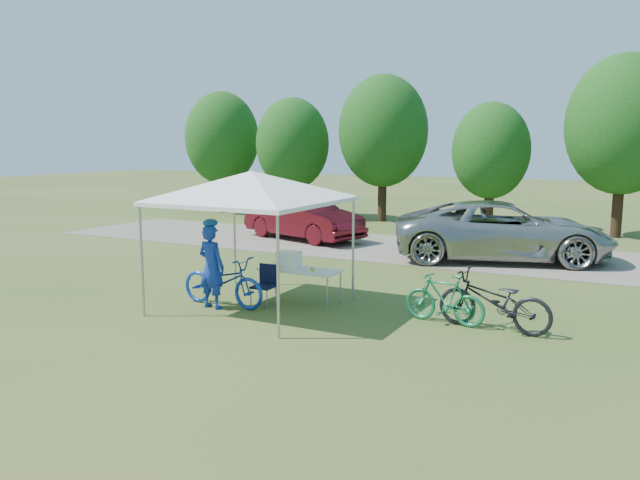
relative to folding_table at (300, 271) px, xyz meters
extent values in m
plane|color=#2D5119|center=(-0.59, -0.84, -0.64)|extent=(100.00, 100.00, 0.00)
cube|color=gray|center=(-0.59, 7.16, -0.63)|extent=(24.00, 5.00, 0.02)
cylinder|color=#A5A5AA|center=(-2.09, -2.34, 0.41)|extent=(0.05, 0.05, 2.10)
cylinder|color=#A5A5AA|center=(0.91, -2.34, 0.41)|extent=(0.05, 0.05, 2.10)
cylinder|color=#A5A5AA|center=(-2.09, 0.66, 0.41)|extent=(0.05, 0.05, 2.10)
cylinder|color=#A5A5AA|center=(0.91, 0.66, 0.41)|extent=(0.05, 0.05, 2.10)
cube|color=white|center=(-0.59, -0.84, 1.50)|extent=(3.15, 3.15, 0.08)
pyramid|color=white|center=(-0.59, -0.84, 2.09)|extent=(4.53, 4.53, 0.55)
cylinder|color=#382314|center=(-11.59, 13.16, 0.30)|extent=(0.36, 0.36, 1.89)
ellipsoid|color=#144711|center=(-11.59, 13.16, 2.87)|extent=(3.46, 3.46, 4.32)
cylinder|color=#382314|center=(-7.59, 12.86, 0.23)|extent=(0.36, 0.36, 1.75)
ellipsoid|color=#144711|center=(-7.59, 12.86, 2.61)|extent=(3.20, 3.20, 4.00)
cylinder|color=#382314|center=(-3.59, 13.46, 0.37)|extent=(0.36, 0.36, 2.03)
ellipsoid|color=#144711|center=(-3.59, 13.46, 3.13)|extent=(3.71, 3.71, 4.64)
cylinder|color=#382314|center=(0.91, 13.26, 0.16)|extent=(0.36, 0.36, 1.61)
ellipsoid|color=#144711|center=(0.91, 13.26, 2.35)|extent=(2.94, 2.94, 3.68)
cylinder|color=#382314|center=(5.41, 12.96, 0.41)|extent=(0.36, 0.36, 2.10)
ellipsoid|color=#144711|center=(5.41, 12.96, 3.26)|extent=(3.84, 3.84, 4.80)
cube|color=white|center=(0.00, 0.00, 0.02)|extent=(1.67, 0.70, 0.04)
cylinder|color=#A5A5AA|center=(-0.79, -0.30, -0.32)|extent=(0.04, 0.04, 0.65)
cylinder|color=#A5A5AA|center=(0.79, -0.30, -0.32)|extent=(0.04, 0.04, 0.65)
cylinder|color=#A5A5AA|center=(-0.79, 0.30, -0.32)|extent=(0.04, 0.04, 0.65)
cylinder|color=#A5A5AA|center=(0.79, 0.30, -0.32)|extent=(0.04, 0.04, 0.65)
cube|color=black|center=(-0.49, -0.64, -0.25)|extent=(0.43, 0.43, 0.04)
cube|color=black|center=(-0.49, -0.43, -0.03)|extent=(0.42, 0.05, 0.42)
cylinder|color=#A5A5AA|center=(-0.67, -0.82, -0.46)|extent=(0.02, 0.02, 0.37)
cylinder|color=#A5A5AA|center=(-0.30, -0.82, -0.46)|extent=(0.02, 0.02, 0.37)
cylinder|color=#A5A5AA|center=(-0.67, -0.45, -0.46)|extent=(0.02, 0.02, 0.37)
cylinder|color=#A5A5AA|center=(-0.30, -0.45, -0.46)|extent=(0.02, 0.02, 0.37)
cube|color=white|center=(-0.26, 0.00, 0.20)|extent=(0.46, 0.31, 0.31)
cube|color=white|center=(-0.26, 0.00, 0.37)|extent=(0.48, 0.33, 0.04)
cylinder|color=gold|center=(0.32, -0.05, 0.08)|extent=(0.09, 0.09, 0.07)
imported|color=#132F9E|center=(-1.30, -1.26, 0.20)|extent=(0.65, 0.46, 1.68)
imported|color=#143AB0|center=(-1.20, -1.03, -0.14)|extent=(1.95, 0.72, 1.02)
imported|color=#1B7C4D|center=(3.12, -0.19, -0.18)|extent=(1.57, 0.59, 0.92)
imported|color=black|center=(4.01, -0.21, -0.12)|extent=(2.06, 0.86, 1.06)
imported|color=#A8A7A3|center=(2.76, 6.65, 0.20)|extent=(6.50, 4.49, 1.65)
imported|color=#550E16|center=(-4.04, 7.42, 0.12)|extent=(4.80, 2.87, 1.49)
camera|label=1|loc=(6.21, -11.01, 2.61)|focal=35.00mm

